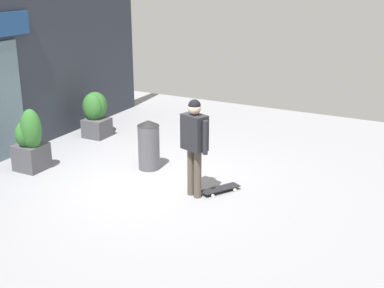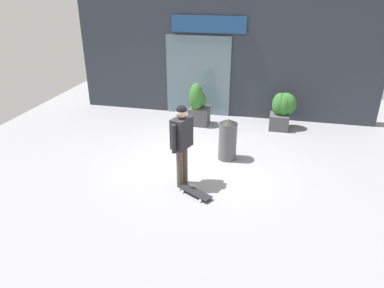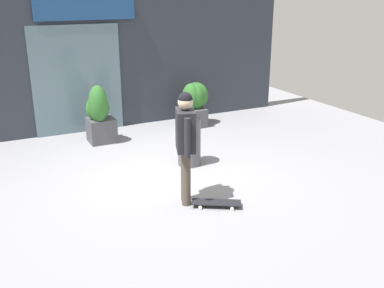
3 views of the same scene
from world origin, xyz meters
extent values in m
plane|color=gray|center=(0.00, 0.00, 0.00)|extent=(12.00, 12.00, 0.00)
cube|color=#2D333D|center=(0.00, 3.38, 1.84)|extent=(8.78, 0.25, 3.67)
cube|color=slate|center=(-0.73, 3.24, 1.17)|extent=(1.92, 0.06, 2.35)
cube|color=navy|center=(-0.44, 3.22, 2.65)|extent=(2.12, 0.05, 0.46)
cylinder|color=#4C4238|center=(-0.11, -0.90, 0.42)|extent=(0.13, 0.13, 0.84)
cylinder|color=#4C4238|center=(-0.17, -1.06, 0.42)|extent=(0.13, 0.13, 0.84)
cube|color=#232328|center=(-0.14, -0.98, 1.14)|extent=(0.39, 0.49, 0.59)
cylinder|color=#232328|center=(-0.05, -0.74, 1.10)|extent=(0.09, 0.09, 0.57)
cylinder|color=#232328|center=(-0.23, -1.22, 1.10)|extent=(0.09, 0.09, 0.57)
sphere|color=beige|center=(-0.14, -0.98, 1.55)|extent=(0.22, 0.22, 0.22)
sphere|color=black|center=(-0.14, -0.98, 1.59)|extent=(0.21, 0.21, 0.21)
cube|color=black|center=(0.20, -1.31, 0.07)|extent=(0.73, 0.55, 0.02)
cylinder|color=silver|center=(0.46, -1.33, 0.03)|extent=(0.06, 0.05, 0.05)
cylinder|color=silver|center=(0.34, -1.53, 0.03)|extent=(0.06, 0.05, 0.05)
cylinder|color=silver|center=(0.06, -1.09, 0.03)|extent=(0.06, 0.05, 0.05)
cylinder|color=silver|center=(-0.05, -1.29, 0.03)|extent=(0.06, 0.05, 0.05)
cube|color=#47474C|center=(-0.49, 2.36, 0.25)|extent=(0.54, 0.53, 0.51)
ellipsoid|color=#2D6628|center=(-0.56, 2.23, 0.84)|extent=(0.39, 0.39, 0.78)
ellipsoid|color=#2D6628|center=(-0.54, 2.36, 0.73)|extent=(0.49, 0.38, 0.53)
cube|color=#47474C|center=(1.72, 2.50, 0.21)|extent=(0.52, 0.52, 0.42)
ellipsoid|color=#2D6628|center=(1.80, 2.51, 0.68)|extent=(0.39, 0.38, 0.59)
ellipsoid|color=#2D6628|center=(1.69, 2.55, 0.69)|extent=(0.39, 0.46, 0.63)
ellipsoid|color=#2D6628|center=(1.85, 2.62, 0.69)|extent=(0.60, 0.53, 0.63)
cylinder|color=#4C4C51|center=(0.58, 0.38, 0.44)|extent=(0.41, 0.41, 0.87)
cone|color=black|center=(0.58, 0.38, 0.92)|extent=(0.42, 0.42, 0.10)
camera|label=1|loc=(-7.43, -4.77, 3.74)|focal=49.21mm
camera|label=2|loc=(1.47, -7.06, 3.80)|focal=33.61mm
camera|label=3|loc=(-2.74, -6.44, 3.03)|focal=41.59mm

